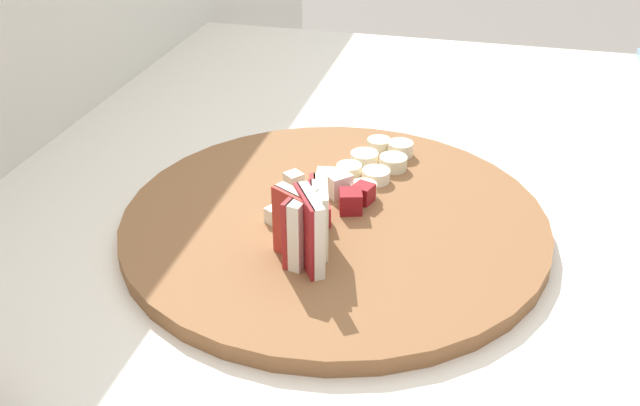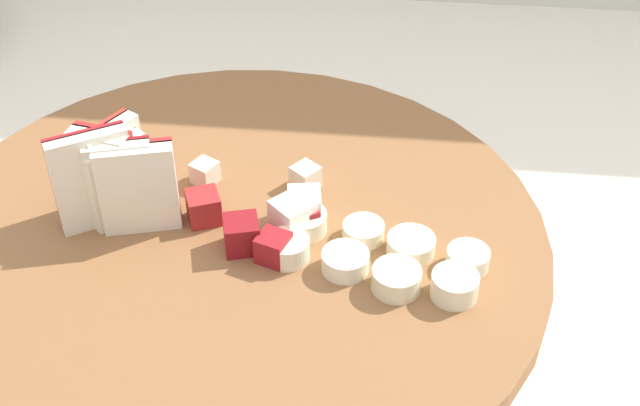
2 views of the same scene
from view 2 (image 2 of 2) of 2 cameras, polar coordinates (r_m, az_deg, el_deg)
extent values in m
cube|color=silver|center=(0.99, -0.88, 1.12)|extent=(2.40, 0.04, 1.34)
cylinder|color=brown|center=(0.54, -5.38, -2.56)|extent=(0.39, 0.39, 0.02)
cube|color=#A32323|center=(0.55, -13.62, 2.17)|extent=(0.04, 0.01, 0.06)
cube|color=#EFE5CC|center=(0.54, -13.96, 1.74)|extent=(0.04, 0.02, 0.06)
cube|color=#A32323|center=(0.53, -11.83, 1.33)|extent=(0.05, 0.02, 0.06)
cube|color=#EFE5CC|center=(0.53, -11.83, 0.88)|extent=(0.05, 0.02, 0.06)
cube|color=maroon|center=(0.54, -12.82, 1.42)|extent=(0.04, 0.01, 0.06)
cube|color=beige|center=(0.53, -12.82, 1.09)|extent=(0.04, 0.02, 0.06)
cube|color=maroon|center=(0.54, -14.72, 1.73)|extent=(0.04, 0.03, 0.06)
cube|color=#EFE5CC|center=(0.54, -14.58, 1.42)|extent=(0.05, 0.03, 0.06)
cube|color=#B22D23|center=(0.55, -13.66, 2.38)|extent=(0.02, 0.04, 0.06)
cube|color=#EFE5CC|center=(0.54, -13.24, 2.17)|extent=(0.03, 0.04, 0.06)
cube|color=maroon|center=(0.54, -13.45, 1.68)|extent=(0.03, 0.04, 0.05)
cube|color=#EFE5CC|center=(0.54, -13.07, 1.41)|extent=(0.03, 0.04, 0.05)
cube|color=beige|center=(0.56, -0.96, 1.72)|extent=(0.02, 0.02, 0.02)
cube|color=maroon|center=(0.53, -1.09, -1.02)|extent=(0.02, 0.02, 0.02)
cube|color=#A32323|center=(0.54, -7.63, -0.27)|extent=(0.03, 0.03, 0.02)
cube|color=beige|center=(0.57, -7.55, 2.00)|extent=(0.02, 0.02, 0.01)
cube|color=maroon|center=(0.51, -3.07, -2.94)|extent=(0.02, 0.02, 0.02)
cube|color=maroon|center=(0.52, -5.16, -2.06)|extent=(0.03, 0.03, 0.02)
cube|color=white|center=(0.53, -1.79, -0.89)|extent=(0.03, 0.03, 0.02)
cube|color=beige|center=(0.53, -1.03, -0.21)|extent=(0.02, 0.02, 0.02)
cylinder|color=#F4EAC6|center=(0.51, -2.13, -3.02)|extent=(0.03, 0.03, 0.01)
cylinder|color=white|center=(0.50, 1.67, -3.85)|extent=(0.03, 0.03, 0.01)
cylinder|color=beige|center=(0.49, 5.03, -4.99)|extent=(0.03, 0.03, 0.01)
cylinder|color=#F4EAC6|center=(0.49, 8.81, -5.37)|extent=(0.03, 0.03, 0.01)
cylinder|color=beige|center=(0.53, -1.13, -1.24)|extent=(0.03, 0.03, 0.01)
cylinder|color=beige|center=(0.53, 2.86, -1.86)|extent=(0.03, 0.03, 0.01)
cylinder|color=#F4EAC6|center=(0.52, 5.98, -2.91)|extent=(0.03, 0.03, 0.01)
cylinder|color=#F4EAC6|center=(0.51, 9.66, -3.64)|extent=(0.03, 0.03, 0.01)
camera|label=1|loc=(0.70, -66.83, 17.20)|focal=40.62mm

